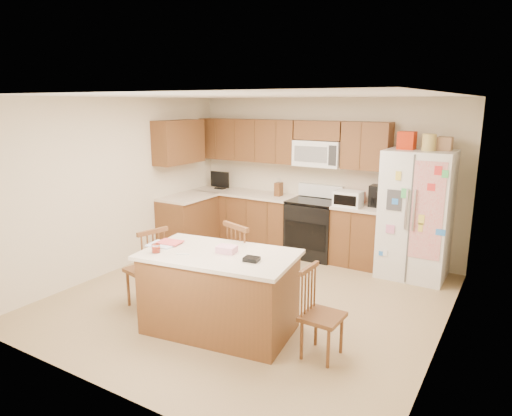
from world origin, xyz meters
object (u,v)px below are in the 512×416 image
Objects in this scene: refrigerator at (416,213)px; windsor_chair_left at (148,269)px; windsor_chair_back at (247,267)px; windsor_chair_right at (320,315)px; stove at (314,227)px; island at (219,291)px.

refrigerator is 2.05× the size of windsor_chair_left.
windsor_chair_back is 1.18× the size of windsor_chair_right.
stove is at bearing 92.29° from windsor_chair_back.
island is at bearing -117.48° from refrigerator.
windsor_chair_left is 2.23m from windsor_chair_right.
stove reaches higher than windsor_chair_right.
windsor_chair_right is at bearing 3.91° from island.
windsor_chair_right is (1.13, 0.08, -0.02)m from island.
refrigerator is at bearing 46.80° from windsor_chair_left.
refrigerator is 2.27× the size of windsor_chair_right.
island is at bearing -176.09° from windsor_chair_right.
island is (0.15, -2.80, -0.03)m from stove.
stove is 2.16m from windsor_chair_back.
island is 1.74× the size of windsor_chair_left.
stove is 2.80m from island.
windsor_chair_left is at bearing -109.07° from stove.
windsor_chair_back is at bearing -125.34° from refrigerator.
windsor_chair_right is (-0.29, -2.66, -0.50)m from refrigerator.
refrigerator is 2.60m from windsor_chair_back.
windsor_chair_left is at bearing 177.19° from island.
refrigerator reaches higher than stove.
island reaches higher than windsor_chair_right.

